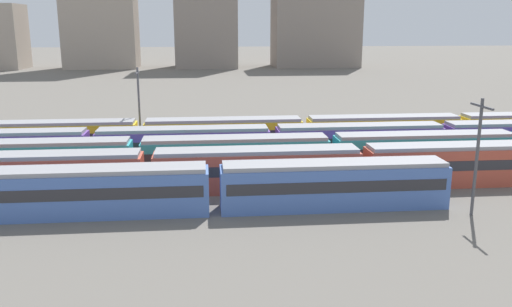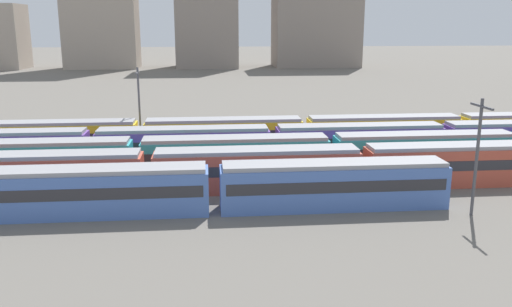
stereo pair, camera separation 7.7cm
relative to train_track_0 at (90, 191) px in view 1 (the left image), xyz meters
name	(u,v)px [view 1 (the left image)]	position (x,y,z in m)	size (l,w,h in m)	color
ground_plane	(45,179)	(-6.34, 10.40, -1.90)	(600.00, 600.00, 0.00)	#666059
train_track_0	(90,191)	(0.00, 0.00, 0.00)	(55.80, 3.06, 3.75)	#4C70BC
train_track_2	(424,151)	(30.60, 10.40, 0.00)	(93.60, 3.06, 3.75)	teal
train_track_3	(443,139)	(34.91, 15.60, 0.00)	(112.50, 3.06, 3.75)	#6B429E
train_track_4	(383,131)	(29.88, 20.80, 0.00)	(93.60, 3.06, 3.75)	yellow
catenary_pole_0	(477,151)	(29.05, -2.84, 3.14)	(0.24, 3.20, 9.03)	#4C4C51
catenary_pole_1	(139,103)	(1.18, 23.58, 3.34)	(0.24, 3.20, 9.41)	#4C4C51
distant_building_2	(205,3)	(9.96, 144.14, 18.94)	(20.08, 19.65, 41.69)	gray
distant_building_3	(315,10)	(46.76, 144.14, 16.93)	(28.24, 17.91, 37.67)	gray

